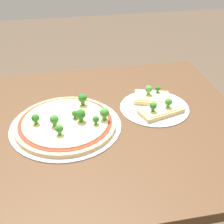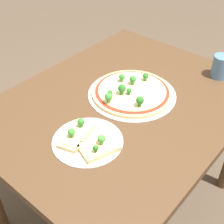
{
  "view_description": "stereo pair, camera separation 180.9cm",
  "coord_description": "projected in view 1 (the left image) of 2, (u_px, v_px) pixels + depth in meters",
  "views": [
    {
      "loc": [
        0.08,
        0.9,
        1.38
      ],
      "look_at": [
        -0.1,
        -0.03,
        0.77
      ],
      "focal_mm": 50.0,
      "sensor_mm": 36.0,
      "label": 1
    },
    {
      "loc": [
        -0.84,
        -0.65,
        1.55
      ],
      "look_at": [
        -0.1,
        -0.03,
        0.77
      ],
      "focal_mm": 50.0,
      "sensor_mm": 36.0,
      "label": 2
    }
  ],
  "objects": [
    {
      "name": "pizza_tray_slice",
      "position": [
        155.0,
        104.0,
        1.18
      ],
      "size": [
        0.26,
        0.26,
        0.06
      ],
      "color": "silver",
      "rests_on": "dining_table"
    },
    {
      "name": "dining_table",
      "position": [
        86.0,
        146.0,
        1.15
      ],
      "size": [
        1.15,
        0.89,
        0.75
      ],
      "color": "#4C331E",
      "rests_on": "ground_plane"
    },
    {
      "name": "pizza_tray_whole",
      "position": [
        66.0,
        123.0,
        1.08
      ],
      "size": [
        0.38,
        0.38,
        0.07
      ],
      "color": "silver",
      "rests_on": "dining_table"
    }
  ]
}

